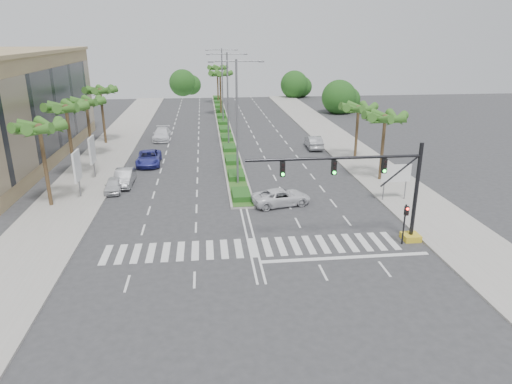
# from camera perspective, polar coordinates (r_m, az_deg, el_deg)

# --- Properties ---
(ground) EXTENTS (160.00, 160.00, 0.00)m
(ground) POSITION_cam_1_polar(r_m,az_deg,el_deg) (32.09, -0.39, -6.97)
(ground) COLOR #333335
(ground) RESTS_ON ground
(footpath_right) EXTENTS (6.00, 120.00, 0.15)m
(footpath_right) POSITION_cam_1_polar(r_m,az_deg,el_deg) (53.83, 13.61, 3.47)
(footpath_right) COLOR gray
(footpath_right) RESTS_ON ground
(footpath_left) EXTENTS (6.00, 120.00, 0.15)m
(footpath_left) POSITION_cam_1_polar(r_m,az_deg,el_deg) (52.09, -19.73, 2.35)
(footpath_left) COLOR gray
(footpath_left) RESTS_ON ground
(median) EXTENTS (2.20, 75.00, 0.20)m
(median) POSITION_cam_1_polar(r_m,az_deg,el_deg) (75.04, -4.07, 8.32)
(median) COLOR gray
(median) RESTS_ON ground
(median_grass) EXTENTS (1.80, 75.00, 0.04)m
(median_grass) POSITION_cam_1_polar(r_m,az_deg,el_deg) (75.02, -4.07, 8.41)
(median_grass) COLOR #2D521C
(median_grass) RESTS_ON median
(building) EXTENTS (12.00, 36.00, 12.00)m
(building) POSITION_cam_1_polar(r_m,az_deg,el_deg) (59.85, -29.35, 8.93)
(building) COLOR tan
(building) RESTS_ON ground
(signal_gantry) EXTENTS (12.60, 1.20, 7.20)m
(signal_gantry) POSITION_cam_1_polar(r_m,az_deg,el_deg) (32.96, 15.84, -0.50)
(signal_gantry) COLOR gold
(signal_gantry) RESTS_ON ground
(pedestrian_signal) EXTENTS (0.28, 0.36, 3.00)m
(pedestrian_signal) POSITION_cam_1_polar(r_m,az_deg,el_deg) (33.39, 18.16, -3.08)
(pedestrian_signal) COLOR black
(pedestrian_signal) RESTS_ON ground
(direction_sign) EXTENTS (2.70, 0.11, 3.40)m
(direction_sign) POSITION_cam_1_polar(r_m,az_deg,el_deg) (41.86, 17.10, 2.09)
(direction_sign) COLOR slate
(direction_sign) RESTS_ON ground
(billboard_near) EXTENTS (0.18, 2.10, 4.35)m
(billboard_near) POSITION_cam_1_polar(r_m,az_deg,el_deg) (43.70, -21.47, 2.99)
(billboard_near) COLOR slate
(billboard_near) RESTS_ON ground
(billboard_far) EXTENTS (0.18, 2.10, 4.35)m
(billboard_far) POSITION_cam_1_polar(r_m,az_deg,el_deg) (49.33, -19.80, 4.93)
(billboard_far) COLOR slate
(billboard_far) RESTS_ON ground
(palm_left_near) EXTENTS (4.57, 4.68, 7.55)m
(palm_left_near) POSITION_cam_1_polar(r_m,az_deg,el_deg) (41.61, -25.43, 7.01)
(palm_left_near) COLOR brown
(palm_left_near) RESTS_ON ground
(palm_left_mid) EXTENTS (4.57, 4.68, 7.95)m
(palm_left_mid) POSITION_cam_1_polar(r_m,az_deg,el_deg) (49.08, -22.64, 9.44)
(palm_left_mid) COLOR brown
(palm_left_mid) RESTS_ON ground
(palm_left_far) EXTENTS (4.57, 4.68, 7.35)m
(palm_left_far) POSITION_cam_1_polar(r_m,az_deg,el_deg) (56.81, -20.45, 10.25)
(palm_left_far) COLOR brown
(palm_left_far) RESTS_ON ground
(palm_left_end) EXTENTS (4.57, 4.68, 7.75)m
(palm_left_end) POSITION_cam_1_polar(r_m,az_deg,el_deg) (64.50, -18.88, 11.70)
(palm_left_end) COLOR brown
(palm_left_end) RESTS_ON ground
(palm_right_near) EXTENTS (4.57, 4.68, 7.05)m
(palm_right_near) POSITION_cam_1_polar(r_m,az_deg,el_deg) (46.79, 15.83, 8.68)
(palm_right_near) COLOR brown
(palm_right_near) RESTS_ON ground
(palm_right_far) EXTENTS (4.57, 4.68, 6.75)m
(palm_right_far) POSITION_cam_1_polar(r_m,az_deg,el_deg) (54.23, 12.67, 9.98)
(palm_right_far) COLOR brown
(palm_right_far) RESTS_ON ground
(palm_median_a) EXTENTS (4.57, 4.68, 8.05)m
(palm_median_a) POSITION_cam_1_polar(r_m,az_deg,el_deg) (84.00, -4.51, 14.34)
(palm_median_a) COLOR brown
(palm_median_a) RESTS_ON ground
(palm_median_b) EXTENTS (4.57, 4.68, 8.05)m
(palm_median_b) POSITION_cam_1_polar(r_m,az_deg,el_deg) (98.95, -4.85, 15.05)
(palm_median_b) COLOR brown
(palm_median_b) RESTS_ON ground
(streetlight_near) EXTENTS (5.10, 0.25, 12.00)m
(streetlight_near) POSITION_cam_1_polar(r_m,az_deg,el_deg) (43.39, -2.40, 9.42)
(streetlight_near) COLOR slate
(streetlight_near) RESTS_ON ground
(streetlight_mid) EXTENTS (5.10, 0.25, 12.00)m
(streetlight_mid) POSITION_cam_1_polar(r_m,az_deg,el_deg) (59.19, -3.55, 12.01)
(streetlight_mid) COLOR slate
(streetlight_mid) RESTS_ON ground
(streetlight_far) EXTENTS (5.10, 0.25, 12.00)m
(streetlight_far) POSITION_cam_1_polar(r_m,az_deg,el_deg) (75.08, -4.23, 13.50)
(streetlight_far) COLOR slate
(streetlight_far) RESTS_ON ground
(car_parked_a) EXTENTS (1.68, 3.85, 1.29)m
(car_parked_a) POSITION_cam_1_polar(r_m,az_deg,el_deg) (45.07, -17.37, 0.84)
(car_parked_a) COLOR silver
(car_parked_a) RESTS_ON ground
(car_parked_b) EXTENTS (1.70, 4.78, 1.57)m
(car_parked_b) POSITION_cam_1_polar(r_m,az_deg,el_deg) (46.70, -16.16, 1.77)
(car_parked_b) COLOR #A5A6AA
(car_parked_b) RESTS_ON ground
(car_parked_c) EXTENTS (2.75, 5.70, 1.56)m
(car_parked_c) POSITION_cam_1_polar(r_m,az_deg,el_deg) (53.42, -13.26, 4.16)
(car_parked_c) COLOR #313597
(car_parked_c) RESTS_ON ground
(car_parked_d) EXTENTS (2.29, 5.60, 1.62)m
(car_parked_d) POSITION_cam_1_polar(r_m,az_deg,el_deg) (65.95, -11.69, 7.10)
(car_parked_d) COLOR white
(car_parked_d) RESTS_ON ground
(car_crossing) EXTENTS (5.52, 3.41, 1.43)m
(car_crossing) POSITION_cam_1_polar(r_m,az_deg,el_deg) (39.69, 3.18, -0.64)
(car_crossing) COLOR white
(car_crossing) RESTS_ON ground
(car_right) EXTENTS (1.99, 5.07, 1.64)m
(car_right) POSITION_cam_1_polar(r_m,az_deg,el_deg) (60.14, 7.23, 6.21)
(car_right) COLOR #A4A5A9
(car_right) RESTS_ON ground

